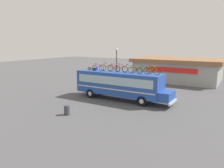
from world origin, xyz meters
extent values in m
plane|color=#4C4C4F|center=(0.00, 0.00, 0.00)|extent=(120.00, 120.00, 0.00)
cube|color=#23479E|center=(0.00, 0.00, 1.91)|extent=(10.06, 2.54, 2.50)
cube|color=#23479E|center=(5.60, 0.00, 1.12)|extent=(1.14, 2.34, 0.94)
cube|color=#99B7C6|center=(0.00, -1.29, 2.34)|extent=(9.26, 0.04, 0.88)
cube|color=#99B7C6|center=(0.00, 1.29, 2.34)|extent=(9.26, 0.04, 0.88)
cube|color=silver|center=(0.00, -1.29, 1.41)|extent=(9.66, 0.03, 0.12)
cube|color=silver|center=(0.00, 1.29, 1.41)|extent=(9.66, 0.03, 0.12)
cube|color=silver|center=(6.23, 0.00, 0.58)|extent=(0.16, 2.41, 0.24)
cylinder|color=black|center=(3.42, -1.13, 0.54)|extent=(1.09, 0.28, 1.09)
cylinder|color=silver|center=(3.42, -1.13, 0.54)|extent=(0.49, 0.30, 0.49)
cylinder|color=black|center=(3.42, 1.13, 0.54)|extent=(1.09, 0.28, 1.09)
cylinder|color=silver|center=(3.42, 1.13, 0.54)|extent=(0.49, 0.30, 0.49)
cylinder|color=black|center=(-3.12, -1.13, 0.54)|extent=(1.09, 0.28, 1.09)
cylinder|color=silver|center=(-3.12, -1.13, 0.54)|extent=(0.49, 0.30, 0.49)
cylinder|color=black|center=(-3.12, 1.13, 0.54)|extent=(1.09, 0.28, 1.09)
cylinder|color=silver|center=(-3.12, 1.13, 0.54)|extent=(0.49, 0.30, 0.49)
cube|color=olive|center=(-4.11, 0.36, 3.31)|extent=(0.50, 0.51, 0.31)
cube|color=#193899|center=(-3.27, 0.05, 3.31)|extent=(0.48, 0.41, 0.29)
torus|color=black|center=(-3.03, -0.42, 3.49)|extent=(0.67, 0.04, 0.67)
torus|color=black|center=(-2.04, -0.42, 3.49)|extent=(0.67, 0.04, 0.67)
cylinder|color=purple|center=(-2.73, -0.42, 3.74)|extent=(0.19, 0.04, 0.47)
cylinder|color=purple|center=(-2.43, -0.42, 3.73)|extent=(0.46, 0.04, 0.46)
cylinder|color=purple|center=(-2.51, -0.42, 3.96)|extent=(0.60, 0.04, 0.07)
cylinder|color=purple|center=(-2.84, -0.42, 3.50)|extent=(0.38, 0.03, 0.05)
cylinder|color=purple|center=(-2.92, -0.42, 3.73)|extent=(0.24, 0.03, 0.49)
cylinder|color=purple|center=(-2.13, -0.42, 3.72)|extent=(0.21, 0.03, 0.46)
cylinder|color=silver|center=(-2.22, -0.42, 3.99)|extent=(0.03, 0.44, 0.03)
ellipsoid|color=black|center=(-2.81, -0.42, 4.02)|extent=(0.20, 0.08, 0.06)
torus|color=black|center=(-2.19, 0.22, 3.52)|extent=(0.72, 0.04, 0.72)
torus|color=black|center=(-1.12, 0.22, 3.52)|extent=(0.72, 0.04, 0.72)
cylinder|color=orange|center=(-1.87, 0.22, 3.79)|extent=(0.21, 0.04, 0.51)
cylinder|color=orange|center=(-1.55, 0.22, 3.77)|extent=(0.50, 0.04, 0.49)
cylinder|color=orange|center=(-1.63, 0.22, 4.02)|extent=(0.65, 0.04, 0.07)
cylinder|color=orange|center=(-1.99, 0.22, 3.53)|extent=(0.41, 0.03, 0.05)
cylinder|color=orange|center=(-2.07, 0.22, 3.78)|extent=(0.26, 0.03, 0.53)
cylinder|color=orange|center=(-1.21, 0.22, 3.76)|extent=(0.22, 0.03, 0.50)
cylinder|color=silver|center=(-1.31, 0.22, 4.06)|extent=(0.03, 0.44, 0.03)
ellipsoid|color=black|center=(-1.96, 0.22, 4.08)|extent=(0.20, 0.08, 0.06)
torus|color=black|center=(-1.25, 0.16, 3.49)|extent=(0.66, 0.04, 0.66)
torus|color=black|center=(-0.18, 0.16, 3.49)|extent=(0.66, 0.04, 0.66)
cylinder|color=red|center=(-0.93, 0.16, 3.74)|extent=(0.21, 0.04, 0.47)
cylinder|color=red|center=(-0.60, 0.16, 3.72)|extent=(0.50, 0.04, 0.45)
cylinder|color=red|center=(-0.69, 0.16, 3.95)|extent=(0.64, 0.04, 0.07)
cylinder|color=red|center=(-1.04, 0.16, 3.50)|extent=(0.41, 0.03, 0.05)
cylinder|color=red|center=(-1.13, 0.16, 3.73)|extent=(0.26, 0.03, 0.49)
cylinder|color=red|center=(-0.27, 0.16, 3.71)|extent=(0.22, 0.03, 0.46)
cylinder|color=silver|center=(-0.37, 0.16, 3.99)|extent=(0.03, 0.44, 0.03)
ellipsoid|color=black|center=(-1.01, 0.16, 4.01)|extent=(0.20, 0.08, 0.06)
torus|color=black|center=(-0.24, 0.05, 3.52)|extent=(0.72, 0.04, 0.72)
torus|color=black|center=(0.78, 0.05, 3.52)|extent=(0.72, 0.04, 0.72)
cylinder|color=red|center=(0.07, 0.05, 3.79)|extent=(0.20, 0.04, 0.51)
cylinder|color=red|center=(0.37, 0.05, 3.77)|extent=(0.47, 0.04, 0.49)
cylinder|color=red|center=(0.29, 0.05, 4.03)|extent=(0.61, 0.04, 0.07)
cylinder|color=red|center=(-0.04, 0.05, 3.53)|extent=(0.39, 0.03, 0.05)
cylinder|color=red|center=(-0.12, 0.05, 3.78)|extent=(0.25, 0.03, 0.53)
cylinder|color=red|center=(0.69, 0.05, 3.76)|extent=(0.21, 0.03, 0.50)
cylinder|color=silver|center=(0.60, 0.05, 4.06)|extent=(0.03, 0.44, 0.03)
ellipsoid|color=black|center=(-0.01, 0.05, 4.08)|extent=(0.20, 0.08, 0.06)
torus|color=black|center=(0.63, 0.36, 3.49)|extent=(0.67, 0.04, 0.67)
torus|color=black|center=(1.67, 0.36, 3.49)|extent=(0.67, 0.04, 0.67)
cylinder|color=green|center=(0.94, 0.36, 3.74)|extent=(0.20, 0.04, 0.47)
cylinder|color=green|center=(1.26, 0.36, 3.73)|extent=(0.48, 0.04, 0.46)
cylinder|color=green|center=(1.17, 0.36, 3.96)|extent=(0.63, 0.04, 0.07)
cylinder|color=green|center=(0.83, 0.36, 3.50)|extent=(0.40, 0.03, 0.05)
cylinder|color=green|center=(0.75, 0.36, 3.73)|extent=(0.25, 0.03, 0.49)
cylinder|color=green|center=(1.58, 0.36, 3.72)|extent=(0.22, 0.03, 0.46)
cylinder|color=silver|center=(1.48, 0.36, 3.99)|extent=(0.03, 0.44, 0.03)
ellipsoid|color=black|center=(0.86, 0.36, 4.01)|extent=(0.20, 0.08, 0.06)
torus|color=black|center=(1.56, -0.07, 3.49)|extent=(0.66, 0.04, 0.66)
torus|color=black|center=(2.54, -0.07, 3.49)|extent=(0.66, 0.04, 0.66)
cylinder|color=orange|center=(1.85, -0.07, 3.74)|extent=(0.19, 0.04, 0.47)
cylinder|color=orange|center=(2.15, -0.07, 3.73)|extent=(0.45, 0.04, 0.45)
cylinder|color=orange|center=(2.07, -0.07, 3.96)|extent=(0.59, 0.04, 0.07)
cylinder|color=orange|center=(1.75, -0.07, 3.50)|extent=(0.37, 0.03, 0.05)
cylinder|color=orange|center=(1.67, -0.07, 3.73)|extent=(0.24, 0.03, 0.49)
cylinder|color=orange|center=(2.45, -0.07, 3.72)|extent=(0.21, 0.03, 0.46)
cylinder|color=silver|center=(2.36, -0.07, 3.99)|extent=(0.03, 0.44, 0.03)
ellipsoid|color=black|center=(1.78, -0.07, 4.01)|extent=(0.20, 0.08, 0.06)
torus|color=black|center=(2.51, 0.24, 3.48)|extent=(0.65, 0.04, 0.65)
torus|color=black|center=(3.59, 0.24, 3.48)|extent=(0.65, 0.04, 0.65)
cylinder|color=green|center=(2.84, 0.24, 3.73)|extent=(0.21, 0.04, 0.46)
cylinder|color=green|center=(3.16, 0.24, 3.71)|extent=(0.50, 0.04, 0.44)
cylinder|color=green|center=(3.08, 0.24, 3.93)|extent=(0.65, 0.04, 0.07)
cylinder|color=green|center=(2.72, 0.24, 3.49)|extent=(0.41, 0.03, 0.05)
cylinder|color=green|center=(2.63, 0.24, 3.72)|extent=(0.26, 0.03, 0.48)
cylinder|color=green|center=(3.50, 0.24, 3.70)|extent=(0.22, 0.03, 0.45)
cylinder|color=silver|center=(3.40, 0.24, 3.97)|extent=(0.03, 0.44, 0.03)
ellipsoid|color=black|center=(2.75, 0.24, 3.99)|extent=(0.20, 0.08, 0.06)
torus|color=black|center=(3.40, -0.01, 3.53)|extent=(0.74, 0.04, 0.74)
torus|color=black|center=(4.47, -0.01, 3.53)|extent=(0.74, 0.04, 0.74)
cylinder|color=#B2B20C|center=(3.73, -0.01, 3.81)|extent=(0.21, 0.04, 0.53)
cylinder|color=#B2B20C|center=(4.05, -0.01, 3.80)|extent=(0.50, 0.04, 0.51)
cylinder|color=#B2B20C|center=(3.96, -0.01, 4.06)|extent=(0.64, 0.04, 0.07)
cylinder|color=#B2B20C|center=(3.61, -0.01, 3.54)|extent=(0.41, 0.03, 0.05)
cylinder|color=#B2B20C|center=(3.52, -0.01, 3.80)|extent=(0.26, 0.03, 0.55)
cylinder|color=#B2B20C|center=(4.38, -0.01, 3.79)|extent=(0.22, 0.03, 0.52)
cylinder|color=silver|center=(4.28, -0.01, 4.09)|extent=(0.03, 0.44, 0.03)
ellipsoid|color=black|center=(3.64, -0.01, 4.11)|extent=(0.20, 0.08, 0.06)
cube|color=#9E9E99|center=(2.38, 16.66, 1.61)|extent=(13.14, 9.18, 3.22)
cube|color=brown|center=(2.38, 16.66, 3.52)|extent=(14.19, 9.91, 0.59)
cube|color=red|center=(2.38, 11.97, 2.32)|extent=(7.88, 0.16, 0.70)
cylinder|color=#3F3F47|center=(-1.24, -7.11, 0.44)|extent=(0.52, 0.52, 0.88)
cylinder|color=#38383D|center=(-3.99, 6.37, 2.69)|extent=(0.14, 0.14, 5.38)
sphere|color=#F2EDCC|center=(-3.99, 6.37, 5.49)|extent=(0.37, 0.37, 0.37)
camera|label=1|loc=(11.84, -20.66, 6.31)|focal=34.31mm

